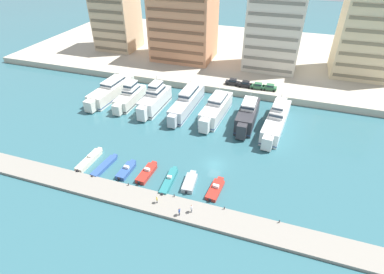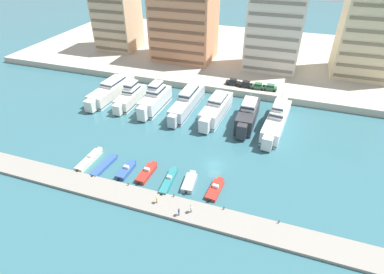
{
  "view_description": "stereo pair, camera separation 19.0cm",
  "coord_description": "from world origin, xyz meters",
  "px_view_note": "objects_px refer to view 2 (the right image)",
  "views": [
    {
      "loc": [
        10.82,
        -47.67,
        40.69
      ],
      "look_at": [
        -6.67,
        4.82,
        2.5
      ],
      "focal_mm": 28.0,
      "sensor_mm": 36.0,
      "label": 1
    },
    {
      "loc": [
        11.0,
        -47.61,
        40.69
      ],
      "look_at": [
        -6.67,
        4.82,
        2.5
      ],
      "focal_mm": 28.0,
      "sensor_mm": 36.0,
      "label": 2
    }
  ],
  "objects_px": {
    "motorboat_grey_center_right": "(190,182)",
    "pedestrian_near_edge": "(179,211)",
    "yacht_ivory_left": "(130,96)",
    "motorboat_blue_left": "(104,166)",
    "yacht_silver_center_left": "(187,102)",
    "motorboat_cream_far_left": "(89,160)",
    "motorboat_red_mid_right": "(215,189)",
    "yacht_white_mid_left": "(155,100)",
    "motorboat_blue_mid_left": "(126,170)",
    "car_green_center_left": "(270,87)",
    "pedestrian_mid_deck": "(191,208)",
    "car_green_mid_left": "(258,86)",
    "yacht_white_center": "(216,109)",
    "pedestrian_far_side": "(157,199)",
    "yacht_ivory_far_left": "(111,90)",
    "motorboat_teal_center": "(169,181)",
    "car_black_left": "(246,84)",
    "motorboat_red_center_left": "(147,173)",
    "yacht_charcoal_center_right": "(248,115)",
    "car_black_far_left": "(233,82)",
    "yacht_white_mid_right": "(276,120)"
  },
  "relations": [
    {
      "from": "motorboat_red_center_left",
      "to": "pedestrian_mid_deck",
      "type": "relative_size",
      "value": 4.02
    },
    {
      "from": "motorboat_red_center_left",
      "to": "pedestrian_near_edge",
      "type": "distance_m",
      "value": 13.05
    },
    {
      "from": "yacht_ivory_left",
      "to": "motorboat_red_center_left",
      "type": "height_order",
      "value": "yacht_ivory_left"
    },
    {
      "from": "yacht_white_mid_left",
      "to": "motorboat_blue_mid_left",
      "type": "height_order",
      "value": "yacht_white_mid_left"
    },
    {
      "from": "yacht_ivory_left",
      "to": "motorboat_blue_mid_left",
      "type": "bearing_deg",
      "value": -63.74
    },
    {
      "from": "yacht_white_mid_left",
      "to": "pedestrian_near_edge",
      "type": "xyz_separation_m",
      "value": [
        19.82,
        -33.98,
        -1.09
      ]
    },
    {
      "from": "yacht_ivory_left",
      "to": "motorboat_blue_left",
      "type": "height_order",
      "value": "yacht_ivory_left"
    },
    {
      "from": "motorboat_red_center_left",
      "to": "pedestrian_mid_deck",
      "type": "height_order",
      "value": "pedestrian_mid_deck"
    },
    {
      "from": "motorboat_red_mid_right",
      "to": "pedestrian_mid_deck",
      "type": "distance_m",
      "value": 7.43
    },
    {
      "from": "yacht_ivory_far_left",
      "to": "motorboat_red_center_left",
      "type": "xyz_separation_m",
      "value": [
        24.79,
        -28.04,
        -1.58
      ]
    },
    {
      "from": "motorboat_red_mid_right",
      "to": "yacht_charcoal_center_right",
      "type": "bearing_deg",
      "value": 86.86
    },
    {
      "from": "yacht_ivory_left",
      "to": "car_green_mid_left",
      "type": "xyz_separation_m",
      "value": [
        33.28,
        16.77,
        0.83
      ]
    },
    {
      "from": "motorboat_grey_center_right",
      "to": "pedestrian_near_edge",
      "type": "height_order",
      "value": "pedestrian_near_edge"
    },
    {
      "from": "yacht_white_center",
      "to": "motorboat_blue_left",
      "type": "bearing_deg",
      "value": -121.41
    },
    {
      "from": "yacht_white_mid_left",
      "to": "pedestrian_far_side",
      "type": "xyz_separation_m",
      "value": [
        15.05,
        -32.58,
        -1.15
      ]
    },
    {
      "from": "yacht_silver_center_left",
      "to": "motorboat_grey_center_right",
      "type": "xyz_separation_m",
      "value": [
        10.3,
        -27.91,
        -1.77
      ]
    },
    {
      "from": "yacht_ivory_left",
      "to": "yacht_silver_center_left",
      "type": "distance_m",
      "value": 16.45
    },
    {
      "from": "yacht_ivory_left",
      "to": "yacht_charcoal_center_right",
      "type": "distance_m",
      "value": 33.25
    },
    {
      "from": "motorboat_grey_center_right",
      "to": "yacht_charcoal_center_right",
      "type": "bearing_deg",
      "value": 75.58
    },
    {
      "from": "motorboat_blue_mid_left",
      "to": "pedestrian_mid_deck",
      "type": "bearing_deg",
      "value": -21.46
    },
    {
      "from": "yacht_ivory_left",
      "to": "yacht_charcoal_center_right",
      "type": "height_order",
      "value": "yacht_ivory_left"
    },
    {
      "from": "yacht_white_mid_left",
      "to": "pedestrian_far_side",
      "type": "bearing_deg",
      "value": -65.2
    },
    {
      "from": "pedestrian_far_side",
      "to": "yacht_ivory_far_left",
      "type": "bearing_deg",
      "value": 130.81
    },
    {
      "from": "yacht_white_mid_right",
      "to": "yacht_ivory_left",
      "type": "bearing_deg",
      "value": 179.93
    },
    {
      "from": "motorboat_teal_center",
      "to": "car_black_left",
      "type": "bearing_deg",
      "value": 81.04
    },
    {
      "from": "yacht_white_center",
      "to": "motorboat_blue_left",
      "type": "relative_size",
      "value": 2.28
    },
    {
      "from": "yacht_white_mid_left",
      "to": "motorboat_red_center_left",
      "type": "distance_m",
      "value": 27.62
    },
    {
      "from": "yacht_ivory_left",
      "to": "pedestrian_near_edge",
      "type": "bearing_deg",
      "value": -51.25
    },
    {
      "from": "yacht_white_center",
      "to": "yacht_charcoal_center_right",
      "type": "bearing_deg",
      "value": -5.43
    },
    {
      "from": "yacht_white_center",
      "to": "motorboat_red_mid_right",
      "type": "xyz_separation_m",
      "value": [
        6.96,
        -26.62,
        -1.93
      ]
    },
    {
      "from": "motorboat_teal_center",
      "to": "pedestrian_mid_deck",
      "type": "xyz_separation_m",
      "value": [
        6.69,
        -6.07,
        1.12
      ]
    },
    {
      "from": "motorboat_cream_far_left",
      "to": "car_green_mid_left",
      "type": "xyz_separation_m",
      "value": [
        29.09,
        43.17,
        2.46
      ]
    },
    {
      "from": "motorboat_cream_far_left",
      "to": "pedestrian_mid_deck",
      "type": "xyz_separation_m",
      "value": [
        25.17,
        -6.7,
        1.07
      ]
    },
    {
      "from": "yacht_white_center",
      "to": "motorboat_cream_far_left",
      "type": "xyz_separation_m",
      "value": [
        -20.67,
        -26.83,
        -1.77
      ]
    },
    {
      "from": "car_black_far_left",
      "to": "motorboat_red_mid_right",
      "type": "bearing_deg",
      "value": -81.91
    },
    {
      "from": "motorboat_blue_left",
      "to": "motorboat_blue_mid_left",
      "type": "xyz_separation_m",
      "value": [
        5.04,
        0.18,
        0.08
      ]
    },
    {
      "from": "motorboat_blue_mid_left",
      "to": "car_black_far_left",
      "type": "xyz_separation_m",
      "value": [
        12.46,
        43.96,
        2.55
      ]
    },
    {
      "from": "motorboat_red_mid_right",
      "to": "car_green_center_left",
      "type": "distance_m",
      "value": 43.54
    },
    {
      "from": "yacht_silver_center_left",
      "to": "pedestrian_far_side",
      "type": "height_order",
      "value": "yacht_silver_center_left"
    },
    {
      "from": "yacht_white_mid_right",
      "to": "pedestrian_far_side",
      "type": "distance_m",
      "value": 37.33
    },
    {
      "from": "yacht_ivory_left",
      "to": "motorboat_red_center_left",
      "type": "distance_m",
      "value": 31.55
    },
    {
      "from": "motorboat_cream_far_left",
      "to": "motorboat_red_mid_right",
      "type": "distance_m",
      "value": 27.63
    },
    {
      "from": "motorboat_cream_far_left",
      "to": "motorboat_grey_center_right",
      "type": "distance_m",
      "value": 22.45
    },
    {
      "from": "car_black_far_left",
      "to": "pedestrian_far_side",
      "type": "relative_size",
      "value": 2.65
    },
    {
      "from": "yacht_charcoal_center_right",
      "to": "car_black_far_left",
      "type": "relative_size",
      "value": 3.97
    },
    {
      "from": "car_black_far_left",
      "to": "pedestrian_near_edge",
      "type": "bearing_deg",
      "value": -87.83
    },
    {
      "from": "yacht_ivory_far_left",
      "to": "motorboat_red_mid_right",
      "type": "distance_m",
      "value": 48.14
    },
    {
      "from": "car_black_left",
      "to": "car_green_center_left",
      "type": "xyz_separation_m",
      "value": [
        7.2,
        0.11,
        0.0
      ]
    },
    {
      "from": "yacht_white_center",
      "to": "car_green_center_left",
      "type": "xyz_separation_m",
      "value": [
        11.94,
        16.55,
        0.69
      ]
    },
    {
      "from": "motorboat_red_mid_right",
      "to": "motorboat_grey_center_right",
      "type": "bearing_deg",
      "value": 178.38
    }
  ]
}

